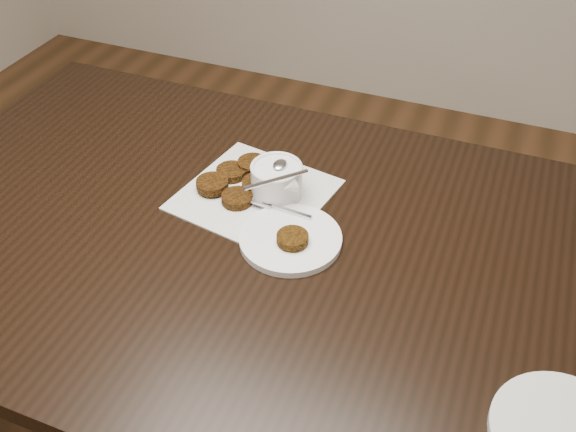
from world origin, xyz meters
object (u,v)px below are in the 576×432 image
object	(u,v)px
table	(249,359)
sauce_ramekin	(276,166)
napkin	(255,195)
plate_with_patty	(291,236)

from	to	relation	value
table	sauce_ramekin	size ratio (longest dim) A/B	10.31
table	napkin	world-z (taller)	napkin
table	napkin	size ratio (longest dim) A/B	5.34
napkin	plate_with_patty	distance (m)	0.15
plate_with_patty	napkin	bearing A→B (deg)	139.16
napkin	plate_with_patty	world-z (taller)	plate_with_patty
napkin	plate_with_patty	xyz separation A→B (m)	(0.12, -0.10, 0.01)
table	plate_with_patty	size ratio (longest dim) A/B	7.61
table	sauce_ramekin	bearing A→B (deg)	81.59
table	napkin	xyz separation A→B (m)	(-0.02, 0.11, 0.38)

